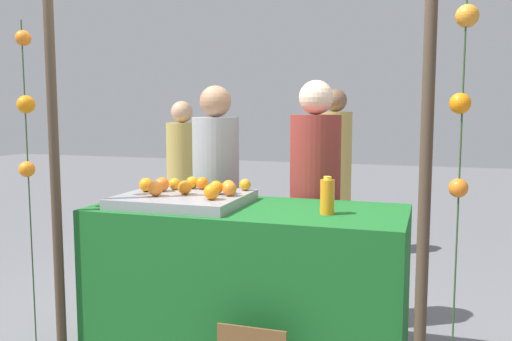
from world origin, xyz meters
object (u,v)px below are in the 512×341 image
object	(u,v)px
stall_counter	(248,285)
vendor_left	(216,210)
juice_bottle	(327,196)
orange_1	(175,184)
orange_0	(185,187)
vendor_right	(315,215)

from	to	relation	value
stall_counter	vendor_left	bearing A→B (deg)	125.35
juice_bottle	vendor_left	xyz separation A→B (m)	(-0.95, 0.74, -0.26)
orange_1	juice_bottle	bearing A→B (deg)	-11.30
orange_0	vendor_right	world-z (taller)	vendor_right
stall_counter	orange_0	bearing A→B (deg)	-176.41
orange_0	juice_bottle	xyz separation A→B (m)	(0.88, -0.05, -0.00)
orange_1	vendor_right	distance (m)	0.98
orange_0	vendor_left	size ratio (longest dim) A/B	0.05
stall_counter	orange_1	size ratio (longest dim) A/B	24.59
stall_counter	juice_bottle	bearing A→B (deg)	-8.75
stall_counter	orange_0	xyz separation A→B (m)	(-0.40, -0.02, 0.57)
orange_0	juice_bottle	world-z (taller)	juice_bottle
orange_1	vendor_left	xyz separation A→B (m)	(0.07, 0.53, -0.26)
vendor_left	stall_counter	bearing A→B (deg)	-54.65
juice_bottle	orange_1	bearing A→B (deg)	168.70
orange_0	juice_bottle	bearing A→B (deg)	-3.21
stall_counter	vendor_left	size ratio (longest dim) A/B	1.09
orange_1	vendor_left	world-z (taller)	vendor_left
orange_1	vendor_right	size ratio (longest dim) A/B	0.04
orange_1	orange_0	bearing A→B (deg)	-47.31
vendor_left	orange_0	bearing A→B (deg)	-83.88
stall_counter	orange_1	distance (m)	0.79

